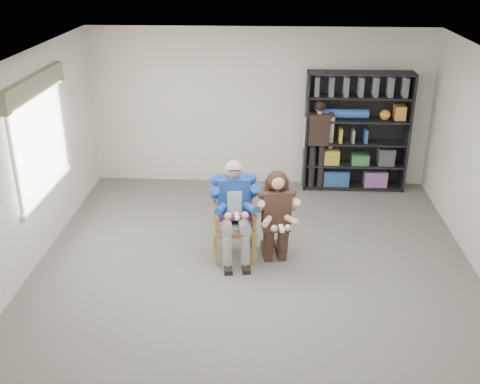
# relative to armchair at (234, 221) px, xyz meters

# --- Properties ---
(room_shell) EXTENTS (6.00, 7.00, 2.80)m
(room_shell) POSITION_rel_armchair_xyz_m (0.29, -0.73, 0.85)
(room_shell) COLOR silver
(room_shell) RESTS_ON ground
(floor) EXTENTS (6.00, 7.00, 0.01)m
(floor) POSITION_rel_armchair_xyz_m (0.29, -0.73, -0.55)
(floor) COLOR #615F5A
(floor) RESTS_ON ground
(window_left) EXTENTS (0.16, 2.00, 1.75)m
(window_left) POSITION_rel_armchair_xyz_m (-2.66, 0.27, 1.08)
(window_left) COLOR silver
(window_left) RESTS_ON room_shell
(armchair) EXTENTS (0.73, 0.71, 1.11)m
(armchair) POSITION_rel_armchair_xyz_m (0.00, 0.00, 0.00)
(armchair) COLOR #9B6D3D
(armchair) RESTS_ON floor
(seated_man) EXTENTS (0.74, 0.95, 1.44)m
(seated_man) POSITION_rel_armchair_xyz_m (0.00, 0.00, 0.17)
(seated_man) COLOR navy
(seated_man) RESTS_ON floor
(kneeling_woman) EXTENTS (0.68, 0.96, 1.32)m
(kneeling_woman) POSITION_rel_armchair_xyz_m (0.58, -0.12, 0.11)
(kneeling_woman) COLOR #322119
(kneeling_woman) RESTS_ON floor
(bookshelf) EXTENTS (1.80, 0.38, 2.10)m
(bookshelf) POSITION_rel_armchair_xyz_m (1.99, 2.55, 0.50)
(bookshelf) COLOR black
(bookshelf) RESTS_ON floor
(standing_man) EXTENTS (0.51, 0.29, 1.65)m
(standing_man) POSITION_rel_armchair_xyz_m (1.32, 2.45, 0.27)
(standing_man) COLOR black
(standing_man) RESTS_ON floor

